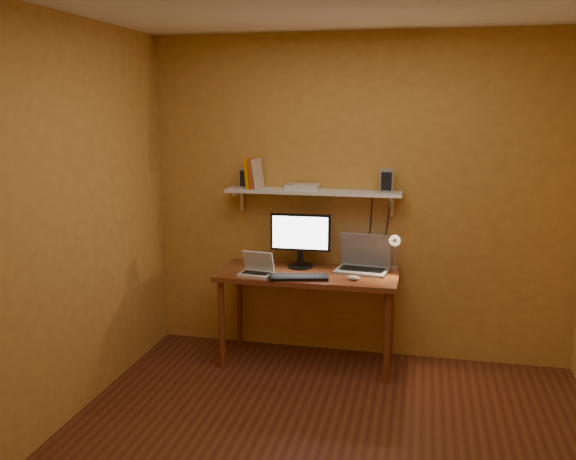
% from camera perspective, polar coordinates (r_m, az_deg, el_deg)
% --- Properties ---
extents(room, '(3.44, 3.24, 2.64)m').
position_cam_1_polar(room, '(3.37, 3.66, -0.97)').
color(room, '#592B16').
rests_on(room, ground).
extents(desk, '(1.40, 0.60, 0.75)m').
position_cam_1_polar(desk, '(4.81, 1.88, -4.97)').
color(desk, brown).
rests_on(desk, ground).
extents(wall_shelf, '(1.40, 0.25, 0.21)m').
position_cam_1_polar(wall_shelf, '(4.85, 2.36, 3.56)').
color(wall_shelf, silver).
rests_on(wall_shelf, room).
extents(monitor, '(0.48, 0.21, 0.44)m').
position_cam_1_polar(monitor, '(4.88, 1.17, -0.71)').
color(monitor, black).
rests_on(monitor, desk).
extents(laptop, '(0.43, 0.34, 0.29)m').
position_cam_1_polar(laptop, '(4.86, 7.08, -2.90)').
color(laptop, gray).
rests_on(laptop, desk).
extents(netbook, '(0.27, 0.21, 0.18)m').
position_cam_1_polar(netbook, '(4.71, -2.92, -3.60)').
color(netbook, silver).
rests_on(netbook, desk).
extents(keyboard, '(0.46, 0.24, 0.02)m').
position_cam_1_polar(keyboard, '(4.61, 1.01, -4.44)').
color(keyboard, black).
rests_on(keyboard, desk).
extents(mouse, '(0.12, 0.09, 0.04)m').
position_cam_1_polar(mouse, '(4.60, 6.14, -4.46)').
color(mouse, silver).
rests_on(mouse, desk).
extents(desk_lamp, '(0.09, 0.23, 0.38)m').
position_cam_1_polar(desk_lamp, '(4.79, 9.98, -1.58)').
color(desk_lamp, silver).
rests_on(desk_lamp, desk).
extents(speaker_left, '(0.09, 0.09, 0.17)m').
position_cam_1_polar(speaker_left, '(4.97, -3.96, 4.88)').
color(speaker_left, gray).
rests_on(speaker_left, wall_shelf).
extents(speaker_right, '(0.10, 0.10, 0.18)m').
position_cam_1_polar(speaker_right, '(4.78, 9.20, 4.59)').
color(speaker_right, gray).
rests_on(speaker_right, wall_shelf).
extents(books, '(0.14, 0.17, 0.24)m').
position_cam_1_polar(books, '(4.95, -3.22, 5.31)').
color(books, '#D37900').
rests_on(books, wall_shelf).
extents(shelf_camera, '(0.09, 0.04, 0.05)m').
position_cam_1_polar(shelf_camera, '(4.83, 0.06, 4.04)').
color(shelf_camera, silver).
rests_on(shelf_camera, wall_shelf).
extents(router, '(0.27, 0.18, 0.04)m').
position_cam_1_polar(router, '(4.87, 1.35, 4.05)').
color(router, silver).
rests_on(router, wall_shelf).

